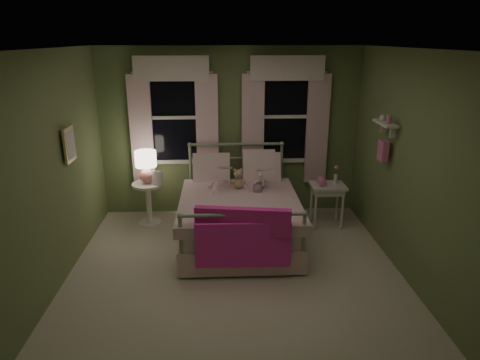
{
  "coord_description": "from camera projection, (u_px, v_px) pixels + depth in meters",
  "views": [
    {
      "loc": [
        -0.15,
        -4.44,
        2.71
      ],
      "look_at": [
        0.09,
        0.67,
        1.0
      ],
      "focal_mm": 32.0,
      "sensor_mm": 36.0,
      "label": 1
    }
  ],
  "objects": [
    {
      "name": "table_lamp",
      "position": [
        146.0,
        164.0,
        6.25
      ],
      "size": [
        0.31,
        0.31,
        0.48
      ],
      "color": "#DF8484",
      "rests_on": "nightstand_left"
    },
    {
      "name": "room_shell",
      "position": [
        235.0,
        173.0,
        4.66
      ],
      "size": [
        4.2,
        4.2,
        4.2
      ],
      "color": "beige",
      "rests_on": "ground"
    },
    {
      "name": "child_left",
      "position": [
        218.0,
        165.0,
        6.12
      ],
      "size": [
        0.32,
        0.24,
        0.8
      ],
      "primitive_type": "imported",
      "rotation": [
        0.0,
        0.0,
        2.98
      ],
      "color": "#F7D1DD",
      "rests_on": "bed"
    },
    {
      "name": "nightstand_left",
      "position": [
        148.0,
        198.0,
        6.42
      ],
      "size": [
        0.46,
        0.46,
        0.65
      ],
      "color": "white",
      "rests_on": "ground"
    },
    {
      "name": "pink_throw",
      "position": [
        243.0,
        231.0,
        4.87
      ],
      "size": [
        1.1,
        0.26,
        0.71
      ],
      "color": "#DE2B96",
      "rests_on": "bed"
    },
    {
      "name": "book_left",
      "position": [
        218.0,
        171.0,
        5.88
      ],
      "size": [
        0.21,
        0.14,
        0.26
      ],
      "primitive_type": "imported",
      "rotation": [
        1.22,
        0.0,
        -0.12
      ],
      "color": "beige",
      "rests_on": "child_left"
    },
    {
      "name": "teddy_bear",
      "position": [
        238.0,
        180.0,
        6.03
      ],
      "size": [
        0.23,
        0.18,
        0.3
      ],
      "color": "tan",
      "rests_on": "bed"
    },
    {
      "name": "wall_shelf",
      "position": [
        384.0,
        137.0,
        5.34
      ],
      "size": [
        0.15,
        0.5,
        0.6
      ],
      "color": "white",
      "rests_on": "room_shell"
    },
    {
      "name": "child_right",
      "position": [
        257.0,
        168.0,
        6.15
      ],
      "size": [
        0.37,
        0.3,
        0.71
      ],
      "primitive_type": "imported",
      "rotation": [
        0.0,
        0.0,
        3.04
      ],
      "color": "#F7D1DD",
      "rests_on": "bed"
    },
    {
      "name": "framed_picture",
      "position": [
        69.0,
        144.0,
        5.08
      ],
      "size": [
        0.03,
        0.32,
        0.42
      ],
      "color": "beige",
      "rests_on": "room_shell"
    },
    {
      "name": "window_left",
      "position": [
        174.0,
        113.0,
        6.44
      ],
      "size": [
        1.34,
        0.13,
        1.96
      ],
      "color": "black",
      "rests_on": "room_shell"
    },
    {
      "name": "pink_toy",
      "position": [
        322.0,
        181.0,
        6.27
      ],
      "size": [
        0.14,
        0.19,
        0.14
      ],
      "color": "pink",
      "rests_on": "nightstand_right"
    },
    {
      "name": "book_nightstand",
      "position": [
        153.0,
        185.0,
        6.27
      ],
      "size": [
        0.23,
        0.27,
        0.02
      ],
      "primitive_type": "imported",
      "rotation": [
        0.0,
        0.0,
        -0.36
      ],
      "color": "beige",
      "rests_on": "nightstand_left"
    },
    {
      "name": "bed",
      "position": [
        239.0,
        215.0,
        5.91
      ],
      "size": [
        1.58,
        2.04,
        1.18
      ],
      "color": "white",
      "rests_on": "ground"
    },
    {
      "name": "window_right",
      "position": [
        286.0,
        112.0,
        6.52
      ],
      "size": [
        1.34,
        0.13,
        1.96
      ],
      "color": "black",
      "rests_on": "room_shell"
    },
    {
      "name": "bud_vase",
      "position": [
        336.0,
        174.0,
        6.3
      ],
      "size": [
        0.06,
        0.06,
        0.28
      ],
      "color": "white",
      "rests_on": "nightstand_right"
    },
    {
      "name": "book_right",
      "position": [
        258.0,
        173.0,
        5.92
      ],
      "size": [
        0.21,
        0.14,
        0.26
      ],
      "primitive_type": "imported",
      "rotation": [
        1.22,
        0.0,
        0.17
      ],
      "color": "beige",
      "rests_on": "child_right"
    },
    {
      "name": "nightstand_right",
      "position": [
        328.0,
        191.0,
        6.32
      ],
      "size": [
        0.5,
        0.4,
        0.64
      ],
      "color": "white",
      "rests_on": "ground"
    }
  ]
}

